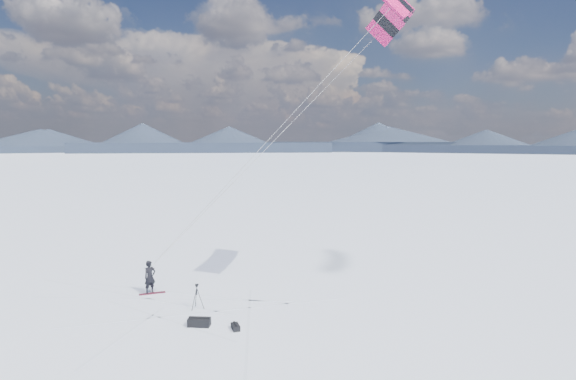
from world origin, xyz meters
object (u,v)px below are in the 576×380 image
at_px(snowboard, 152,293).
at_px(tripod, 197,293).
at_px(gear_bag_a, 199,322).
at_px(gear_bag_b, 235,327).
at_px(snowkiter, 150,293).

distance_m(snowboard, tripod, 3.68).
bearing_deg(gear_bag_a, tripod, 107.74).
relative_size(gear_bag_a, gear_bag_b, 1.58).
bearing_deg(snowkiter, tripod, -83.81).
bearing_deg(gear_bag_b, snowboard, -152.97).
bearing_deg(gear_bag_b, snowkiter, -152.61).
bearing_deg(gear_bag_a, gear_bag_b, -8.21).
relative_size(snowkiter, tripod, 1.44).
bearing_deg(tripod, gear_bag_a, -71.99).
distance_m(snowboard, gear_bag_a, 5.53).
xyz_separation_m(snowkiter, gear_bag_a, (4.77, -3.00, 0.19)).
xyz_separation_m(snowboard, gear_bag_b, (6.29, -2.77, 0.10)).
bearing_deg(tripod, gear_bag_b, -45.20).
bearing_deg(tripod, snowboard, 145.99).
bearing_deg(gear_bag_b, gear_bag_a, -121.54).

